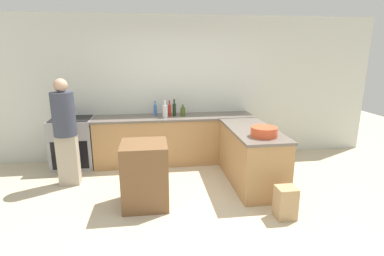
{
  "coord_description": "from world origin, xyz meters",
  "views": [
    {
      "loc": [
        -0.41,
        -3.58,
        2.04
      ],
      "look_at": [
        0.18,
        0.72,
        0.93
      ],
      "focal_mm": 28.0,
      "sensor_mm": 36.0,
      "label": 1
    }
  ],
  "objects": [
    {
      "name": "island_table",
      "position": [
        -0.53,
        0.2,
        0.44
      ],
      "size": [
        0.61,
        0.6,
        0.88
      ],
      "color": "brown",
      "rests_on": "ground_plane"
    },
    {
      "name": "ground_plane",
      "position": [
        0.0,
        0.0,
        0.0
      ],
      "size": [
        14.0,
        14.0,
        0.0
      ],
      "primitive_type": "plane",
      "color": "beige"
    },
    {
      "name": "wine_bottle_dark",
      "position": [
        -0.0,
        1.84,
        1.01
      ],
      "size": [
        0.06,
        0.06,
        0.31
      ],
      "color": "black",
      "rests_on": "counter_back"
    },
    {
      "name": "vinegar_bottle_clear",
      "position": [
        -0.18,
        1.71,
        1.01
      ],
      "size": [
        0.09,
        0.09,
        0.31
      ],
      "color": "silver",
      "rests_on": "counter_back"
    },
    {
      "name": "mixing_bowl",
      "position": [
        1.13,
        0.28,
        0.95
      ],
      "size": [
        0.37,
        0.37,
        0.14
      ],
      "color": "#DB512D",
      "rests_on": "counter_peninsula"
    },
    {
      "name": "wall_back",
      "position": [
        0.0,
        2.15,
        1.35
      ],
      "size": [
        8.0,
        0.06,
        2.7
      ],
      "color": "silver",
      "rests_on": "ground_plane"
    },
    {
      "name": "person_by_range",
      "position": [
        -1.73,
        1.03,
        0.9
      ],
      "size": [
        0.34,
        0.34,
        1.66
      ],
      "color": "#ADA38E",
      "rests_on": "ground_plane"
    },
    {
      "name": "olive_oil_bottle",
      "position": [
        0.16,
        1.83,
        0.97
      ],
      "size": [
        0.09,
        0.09,
        0.21
      ],
      "color": "#475B1E",
      "rests_on": "counter_back"
    },
    {
      "name": "counter_peninsula",
      "position": [
        1.12,
        0.72,
        0.44
      ],
      "size": [
        0.69,
        1.59,
        0.89
      ],
      "color": "tan",
      "rests_on": "ground_plane"
    },
    {
      "name": "counter_back",
      "position": [
        0.0,
        1.81,
        0.44
      ],
      "size": [
        2.93,
        0.65,
        0.89
      ],
      "color": "tan",
      "rests_on": "ground_plane"
    },
    {
      "name": "hot_sauce_bottle",
      "position": [
        -0.09,
        1.82,
        1.0
      ],
      "size": [
        0.06,
        0.06,
        0.29
      ],
      "color": "red",
      "rests_on": "counter_back"
    },
    {
      "name": "range_oven",
      "position": [
        -1.83,
        1.82,
        0.45
      ],
      "size": [
        0.72,
        0.61,
        0.9
      ],
      "color": "#99999E",
      "rests_on": "ground_plane"
    },
    {
      "name": "paper_bag",
      "position": [
        1.21,
        -0.37,
        0.21
      ],
      "size": [
        0.25,
        0.23,
        0.41
      ],
      "color": "tan",
      "rests_on": "ground_plane"
    },
    {
      "name": "water_bottle_blue",
      "position": [
        -0.35,
        1.91,
        1.0
      ],
      "size": [
        0.06,
        0.06,
        0.28
      ],
      "color": "#386BB7",
      "rests_on": "counter_back"
    }
  ]
}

